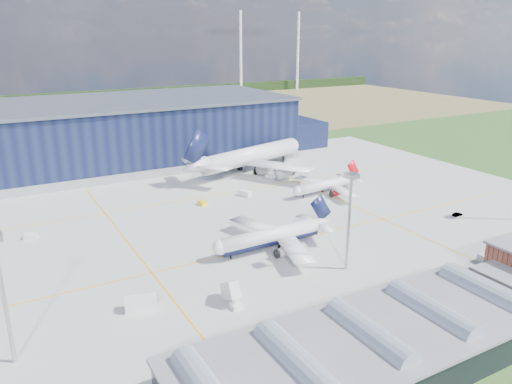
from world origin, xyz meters
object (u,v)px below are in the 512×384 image
Objects in this scene: airliner_red at (325,180)px; gse_cart_a at (270,176)px; gse_tug_b at (195,363)px; gse_cart_b at (31,236)px; car_b at (457,214)px; gse_van_a at (141,303)px; gse_van_c at (487,258)px; hangar at (147,132)px; airliner_widebody at (251,147)px; light_mast_center at (350,206)px; gse_tug_c at (203,203)px; gse_van_b at (245,193)px; airliner_navy at (270,228)px; airstair at (231,295)px; car_a at (439,289)px; light_mast_west at (1,279)px.

airliner_red reaches higher than gse_cart_a.
gse_tug_b is at bearing 35.55° from airliner_red.
gse_cart_b is (-85.47, -19.45, 0.07)m from gse_cart_a.
car_b is (112.98, -43.73, -0.16)m from gse_cart_b.
gse_van_a reaches higher than gse_cart_a.
gse_tug_b is at bearing 97.79° from gse_van_c.
airliner_red is 91.75m from gse_cart_b.
car_b is (58.40, -113.64, -11.06)m from hangar.
airliner_widebody is (28.67, -39.80, -1.61)m from hangar.
airliner_red is at bearing -94.38° from airliner_widebody.
hangar is 125.79m from gse_van_a.
light_mast_center reaches higher than gse_tug_c.
gse_van_c is (10.29, -98.43, -8.94)m from airliner_widebody.
gse_cart_b reaches higher than gse_tug_c.
hangar is 128.25m from car_b.
airliner_navy is at bearing -131.75° from gse_van_b.
airliner_widebody is at bearing -116.11° from airliner_navy.
airstair reaches higher than gse_van_b.
gse_tug_b is 0.91× the size of car_a.
airliner_red reaches higher than gse_tug_c.
gse_van_a is 62.71m from gse_tug_c.
gse_van_b is (-18.80, -15.33, 0.34)m from gse_cart_a.
airliner_navy is 63.94m from gse_cart_b.
gse_cart_a is at bearing -52.07° from gse_cart_b.
car_b is at bearing -62.80° from hangar.
airliner_navy reaches higher than gse_van_c.
gse_cart_b is at bearing 68.94° from car_b.
gse_van_a is 98.07m from car_b.
gse_cart_a is (70.42, 68.51, -0.70)m from gse_van_a.
light_mast_west is at bearing 118.12° from gse_van_a.
light_mast_center is 0.77× the size of airliner_red.
light_mast_center is 60.95m from gse_van_b.
gse_tug_b is at bearing 76.58° from car_a.
airliner_widebody is at bearing -17.48° from car_a.
gse_tug_b is (25.71, -16.00, -14.70)m from light_mast_west.
light_mast_center is 87.84m from airliner_widebody.
light_mast_center is 4.27× the size of airstair.
hangar reaches higher than airliner_navy.
gse_cart_a is at bearing 17.16° from gse_van_b.
light_mast_center reaches higher than airliner_red.
gse_tug_b is at bearing -31.90° from light_mast_west.
airliner_red is 68.95m from car_a.
gse_cart_b is at bearing 33.38° from car_a.
airstair is (-61.83, 13.03, 0.66)m from gse_van_c.
airstair is (14.23, 15.60, 0.99)m from gse_tug_b.
car_b is at bearing 10.60° from airstair.
airliner_widebody is 9.92× the size of gse_van_a.
car_a reaches higher than car_b.
gse_van_a is (23.28, 5.83, -14.08)m from light_mast_west.
airliner_red is (36.82, -76.73, -6.76)m from hangar.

